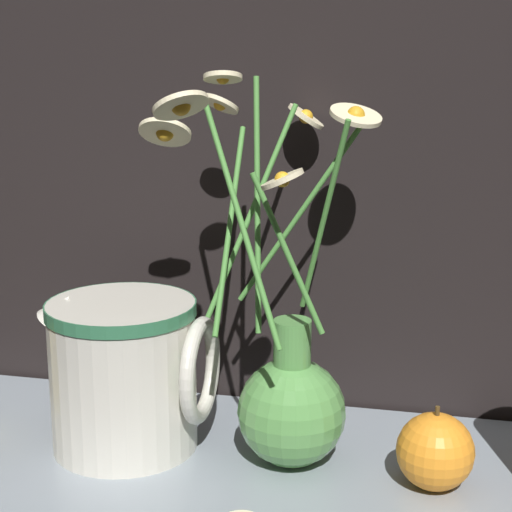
% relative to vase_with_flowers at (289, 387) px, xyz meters
% --- Properties ---
extents(ground_plane, '(6.00, 6.00, 0.00)m').
position_rel_vase_with_flowers_xyz_m(ground_plane, '(-0.04, -0.01, -0.09)').
color(ground_plane, black).
extents(shelf, '(0.74, 0.29, 0.01)m').
position_rel_vase_with_flowers_xyz_m(shelf, '(-0.04, -0.01, -0.08)').
color(shelf, gray).
rests_on(shelf, ground_plane).
extents(vase_with_flowers, '(0.22, 0.24, 0.36)m').
position_rel_vase_with_flowers_xyz_m(vase_with_flowers, '(0.00, 0.00, 0.00)').
color(vase_with_flowers, '#59994C').
rests_on(vase_with_flowers, shelf).
extents(ceramic_pitcher, '(0.17, 0.14, 0.16)m').
position_rel_vase_with_flowers_xyz_m(ceramic_pitcher, '(-0.16, -0.00, 0.00)').
color(ceramic_pitcher, beige).
rests_on(ceramic_pitcher, shelf).
extents(orange_fruit, '(0.07, 0.07, 0.08)m').
position_rel_vase_with_flowers_xyz_m(orange_fruit, '(0.13, -0.02, -0.04)').
color(orange_fruit, orange).
rests_on(orange_fruit, shelf).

